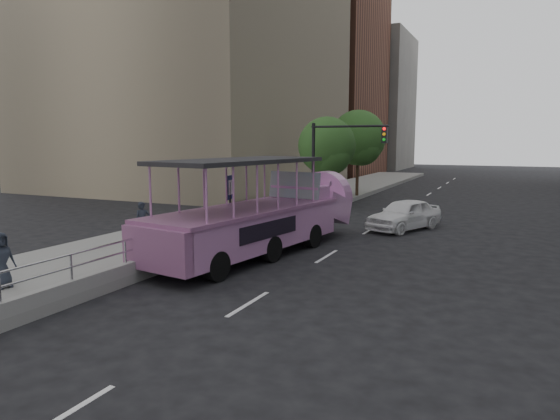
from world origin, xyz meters
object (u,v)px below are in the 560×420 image
object	(u,v)px
pedestrian_far	(1,260)
traffic_signal	(334,155)
duck_boat	(265,217)
parking_sign	(230,203)
car	(404,214)
pedestrian_near	(143,222)
street_tree_far	(359,140)
street_tree_near	(328,148)

from	to	relation	value
pedestrian_far	traffic_signal	world-z (taller)	traffic_signal
duck_boat	parking_sign	xyz separation A→B (m)	(-1.55, 0.04, 0.47)
duck_boat	car	xyz separation A→B (m)	(3.90, 7.13, -0.60)
duck_boat	pedestrian_near	bearing A→B (deg)	-160.79
duck_boat	street_tree_far	xyz separation A→B (m)	(-1.65, 18.17, 2.97)
pedestrian_near	street_tree_near	size ratio (longest dim) A/B	0.28
traffic_signal	street_tree_far	world-z (taller)	street_tree_far
pedestrian_far	pedestrian_near	bearing A→B (deg)	14.38
street_tree_far	car	bearing A→B (deg)	-63.31
duck_boat	pedestrian_near	distance (m)	4.86
car	pedestrian_near	xyz separation A→B (m)	(-8.48, -8.73, 0.35)
parking_sign	traffic_signal	distance (m)	8.96
duck_boat	street_tree_far	world-z (taller)	street_tree_far
parking_sign	street_tree_near	bearing A→B (deg)	91.44
car	street_tree_far	xyz separation A→B (m)	(-5.55, 11.04, 3.56)
street_tree_near	duck_boat	bearing A→B (deg)	-81.35
parking_sign	car	bearing A→B (deg)	52.48
duck_boat	pedestrian_far	xyz separation A→B (m)	(-3.79, -8.19, -0.27)
parking_sign	street_tree_near	world-z (taller)	street_tree_near
pedestrian_near	parking_sign	world-z (taller)	parking_sign
parking_sign	duck_boat	bearing A→B (deg)	-1.49
pedestrian_near	street_tree_near	world-z (taller)	street_tree_near
duck_boat	car	size ratio (longest dim) A/B	2.55
street_tree_near	pedestrian_far	bearing A→B (deg)	-95.44
pedestrian_far	street_tree_near	size ratio (longest dim) A/B	0.27
pedestrian_far	street_tree_far	bearing A→B (deg)	2.92
pedestrian_far	street_tree_near	world-z (taller)	street_tree_near
pedestrian_far	parking_sign	xyz separation A→B (m)	(2.24, 8.23, 0.74)
duck_boat	parking_sign	bearing A→B (deg)	178.51
car	parking_sign	distance (m)	9.00
pedestrian_far	street_tree_far	distance (m)	26.64
car	parking_sign	world-z (taller)	parking_sign
car	pedestrian_near	bearing A→B (deg)	-111.11
duck_boat	street_tree_near	bearing A→B (deg)	98.65
parking_sign	street_tree_far	size ratio (longest dim) A/B	0.45
parking_sign	street_tree_near	xyz separation A→B (m)	(-0.30, 12.13, 2.01)
car	street_tree_far	size ratio (longest dim) A/B	0.68
pedestrian_far	street_tree_near	distance (m)	20.64
street_tree_near	car	bearing A→B (deg)	-41.22
pedestrian_near	street_tree_far	bearing A→B (deg)	30.06
pedestrian_far	duck_boat	bearing A→B (deg)	-17.27
parking_sign	street_tree_far	bearing A→B (deg)	90.33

